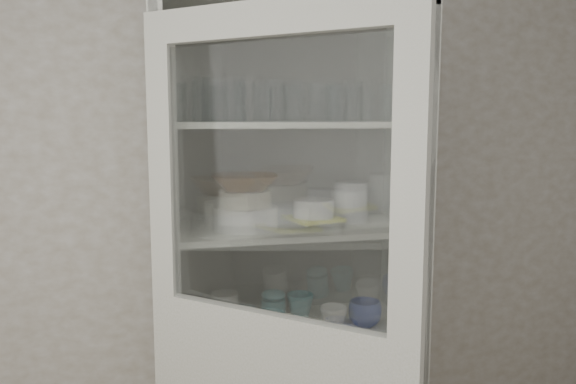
{
  "coord_description": "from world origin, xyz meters",
  "views": [
    {
      "loc": [
        -0.26,
        -0.82,
        1.67
      ],
      "look_at": [
        0.2,
        1.27,
        1.39
      ],
      "focal_mm": 35.0,
      "sensor_mm": 36.0,
      "label": 1
    }
  ],
  "objects_px": {
    "cream_bowl": "(245,198)",
    "mug_teal": "(300,306)",
    "goblet_0": "(177,101)",
    "goblet_1": "(229,98)",
    "glass_platter": "(314,222)",
    "mug_blue": "(365,314)",
    "measuring_cups": "(250,327)",
    "white_canister": "(225,309)",
    "goblet_2": "(290,100)",
    "white_ramekin": "(314,208)",
    "teal_jar": "(273,309)",
    "terracotta_bowl": "(245,182)",
    "yellow_trivet": "(314,219)",
    "pantry_cabinet": "(285,300)",
    "plate_stack_front": "(245,217)",
    "grey_bowl_stack": "(351,202)",
    "goblet_3": "(347,100)",
    "plate_stack_back": "(230,213)",
    "mug_white": "(333,319)"
  },
  "relations": [
    {
      "from": "yellow_trivet",
      "to": "goblet_0",
      "type": "bearing_deg",
      "value": 168.67
    },
    {
      "from": "plate_stack_front",
      "to": "grey_bowl_stack",
      "type": "bearing_deg",
      "value": 7.21
    },
    {
      "from": "measuring_cups",
      "to": "white_canister",
      "type": "relative_size",
      "value": 0.79
    },
    {
      "from": "terracotta_bowl",
      "to": "yellow_trivet",
      "type": "height_order",
      "value": "terracotta_bowl"
    },
    {
      "from": "goblet_2",
      "to": "white_ramekin",
      "type": "xyz_separation_m",
      "value": [
        0.07,
        -0.1,
        -0.42
      ]
    },
    {
      "from": "goblet_1",
      "to": "cream_bowl",
      "type": "distance_m",
      "value": 0.41
    },
    {
      "from": "goblet_2",
      "to": "goblet_3",
      "type": "xyz_separation_m",
      "value": [
        0.23,
        -0.02,
        0.0
      ]
    },
    {
      "from": "goblet_0",
      "to": "teal_jar",
      "type": "relative_size",
      "value": 1.32
    },
    {
      "from": "grey_bowl_stack",
      "to": "goblet_0",
      "type": "bearing_deg",
      "value": 173.95
    },
    {
      "from": "cream_bowl",
      "to": "white_ramekin",
      "type": "bearing_deg",
      "value": 5.11
    },
    {
      "from": "goblet_3",
      "to": "white_canister",
      "type": "distance_m",
      "value": 0.96
    },
    {
      "from": "glass_platter",
      "to": "pantry_cabinet",
      "type": "bearing_deg",
      "value": 147.77
    },
    {
      "from": "goblet_1",
      "to": "white_ramekin",
      "type": "xyz_separation_m",
      "value": [
        0.31,
        -0.12,
        -0.43
      ]
    },
    {
      "from": "pantry_cabinet",
      "to": "goblet_1",
      "type": "bearing_deg",
      "value": 164.43
    },
    {
      "from": "glass_platter",
      "to": "mug_blue",
      "type": "distance_m",
      "value": 0.41
    },
    {
      "from": "goblet_2",
      "to": "mug_blue",
      "type": "distance_m",
      "value": 0.89
    },
    {
      "from": "goblet_3",
      "to": "mug_teal",
      "type": "height_order",
      "value": "goblet_3"
    },
    {
      "from": "goblet_1",
      "to": "goblet_2",
      "type": "distance_m",
      "value": 0.24
    },
    {
      "from": "goblet_0",
      "to": "goblet_1",
      "type": "bearing_deg",
      "value": 5.81
    },
    {
      "from": "yellow_trivet",
      "to": "teal_jar",
      "type": "distance_m",
      "value": 0.4
    },
    {
      "from": "pantry_cabinet",
      "to": "mug_teal",
      "type": "relative_size",
      "value": 19.02
    },
    {
      "from": "mug_teal",
      "to": "white_ramekin",
      "type": "bearing_deg",
      "value": -37.48
    },
    {
      "from": "goblet_3",
      "to": "mug_blue",
      "type": "xyz_separation_m",
      "value": [
        0.03,
        -0.17,
        -0.83
      ]
    },
    {
      "from": "goblet_1",
      "to": "grey_bowl_stack",
      "type": "height_order",
      "value": "goblet_1"
    },
    {
      "from": "plate_stack_front",
      "to": "cream_bowl",
      "type": "height_order",
      "value": "cream_bowl"
    },
    {
      "from": "goblet_2",
      "to": "measuring_cups",
      "type": "height_order",
      "value": "goblet_2"
    },
    {
      "from": "pantry_cabinet",
      "to": "mug_blue",
      "type": "xyz_separation_m",
      "value": [
        0.29,
        -0.15,
        -0.03
      ]
    },
    {
      "from": "plate_stack_front",
      "to": "measuring_cups",
      "type": "relative_size",
      "value": 2.44
    },
    {
      "from": "white_canister",
      "to": "mug_white",
      "type": "bearing_deg",
      "value": -22.21
    },
    {
      "from": "glass_platter",
      "to": "terracotta_bowl",
      "type": "bearing_deg",
      "value": -174.89
    },
    {
      "from": "goblet_2",
      "to": "mug_teal",
      "type": "height_order",
      "value": "goblet_2"
    },
    {
      "from": "glass_platter",
      "to": "measuring_cups",
      "type": "distance_m",
      "value": 0.47
    },
    {
      "from": "goblet_1",
      "to": "white_canister",
      "type": "distance_m",
      "value": 0.83
    },
    {
      "from": "goblet_1",
      "to": "white_canister",
      "type": "height_order",
      "value": "goblet_1"
    },
    {
      "from": "terracotta_bowl",
      "to": "white_ramekin",
      "type": "distance_m",
      "value": 0.3
    },
    {
      "from": "pantry_cabinet",
      "to": "cream_bowl",
      "type": "distance_m",
      "value": 0.48
    },
    {
      "from": "goblet_0",
      "to": "goblet_1",
      "type": "height_order",
      "value": "goblet_1"
    },
    {
      "from": "cream_bowl",
      "to": "mug_teal",
      "type": "xyz_separation_m",
      "value": [
        0.23,
        0.08,
        -0.46
      ]
    },
    {
      "from": "plate_stack_back",
      "to": "yellow_trivet",
      "type": "height_order",
      "value": "plate_stack_back"
    },
    {
      "from": "mug_teal",
      "to": "goblet_0",
      "type": "bearing_deg",
      "value": -167.6
    },
    {
      "from": "pantry_cabinet",
      "to": "cream_bowl",
      "type": "bearing_deg",
      "value": -152.52
    },
    {
      "from": "measuring_cups",
      "to": "goblet_0",
      "type": "bearing_deg",
      "value": 148.99
    },
    {
      "from": "pantry_cabinet",
      "to": "plate_stack_front",
      "type": "distance_m",
      "value": 0.41
    },
    {
      "from": "plate_stack_back",
      "to": "mug_blue",
      "type": "height_order",
      "value": "plate_stack_back"
    },
    {
      "from": "yellow_trivet",
      "to": "mug_blue",
      "type": "xyz_separation_m",
      "value": [
        0.19,
        -0.09,
        -0.37
      ]
    },
    {
      "from": "cream_bowl",
      "to": "measuring_cups",
      "type": "distance_m",
      "value": 0.49
    },
    {
      "from": "terracotta_bowl",
      "to": "teal_jar",
      "type": "xyz_separation_m",
      "value": [
        0.12,
        0.05,
        -0.52
      ]
    },
    {
      "from": "goblet_3",
      "to": "cream_bowl",
      "type": "bearing_deg",
      "value": -166.33
    },
    {
      "from": "glass_platter",
      "to": "teal_jar",
      "type": "height_order",
      "value": "glass_platter"
    },
    {
      "from": "goblet_0",
      "to": "glass_platter",
      "type": "relative_size",
      "value": 0.53
    }
  ]
}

